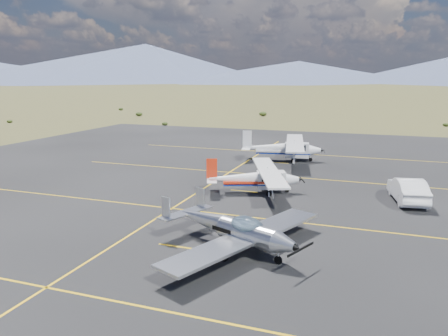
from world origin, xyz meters
The scene contains 6 objects.
ground centered at (0.00, 0.00, 0.00)m, with size 1600.00×1600.00×0.00m, color #383D1C.
apron centered at (0.00, 7.00, 0.00)m, with size 72.00×72.00×0.02m, color black.
aircraft_low_wing centered at (-0.27, -2.89, 1.04)m, with size 7.39×9.80×2.17m.
aircraft_cessna centered at (-2.17, 7.30, 1.10)m, with size 6.95×9.55×2.48m.
aircraft_plain centered at (-2.83, 19.67, 1.27)m, with size 7.05×11.36×2.87m.
sedan centered at (7.86, 8.58, 0.81)m, with size 1.70×4.87×1.60m, color white.
Camera 1 is at (5.82, -21.43, 8.12)m, focal length 35.00 mm.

